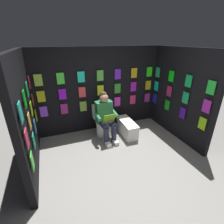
% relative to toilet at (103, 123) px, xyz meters
% --- Properties ---
extents(ground_plane, '(30.00, 30.00, 0.00)m').
position_rel_toilet_xyz_m(ground_plane, '(-0.07, 1.70, -0.33)').
color(ground_plane, gray).
extents(display_wall_back, '(3.37, 0.14, 2.16)m').
position_rel_toilet_xyz_m(display_wall_back, '(-0.07, -0.41, 0.75)').
color(display_wall_back, black).
rests_on(display_wall_back, ground).
extents(display_wall_left, '(0.14, 2.05, 2.16)m').
position_rel_toilet_xyz_m(display_wall_left, '(-1.75, 0.67, 0.75)').
color(display_wall_left, black).
rests_on(display_wall_left, ground).
extents(display_wall_right, '(0.14, 2.05, 2.16)m').
position_rel_toilet_xyz_m(display_wall_right, '(1.62, 0.67, 0.75)').
color(display_wall_right, black).
rests_on(display_wall_right, ground).
extents(toilet, '(0.41, 0.56, 0.77)m').
position_rel_toilet_xyz_m(toilet, '(0.00, 0.00, 0.00)').
color(toilet, white).
rests_on(toilet, ground).
extents(person_reading, '(0.54, 0.70, 1.19)m').
position_rel_toilet_xyz_m(person_reading, '(-0.01, 0.23, 0.27)').
color(person_reading, '#286B42').
rests_on(person_reading, ground).
extents(comic_longbox_near, '(0.33, 0.83, 0.39)m').
position_rel_toilet_xyz_m(comic_longbox_near, '(-0.57, 0.27, -0.13)').
color(comic_longbox_near, white).
rests_on(comic_longbox_near, ground).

